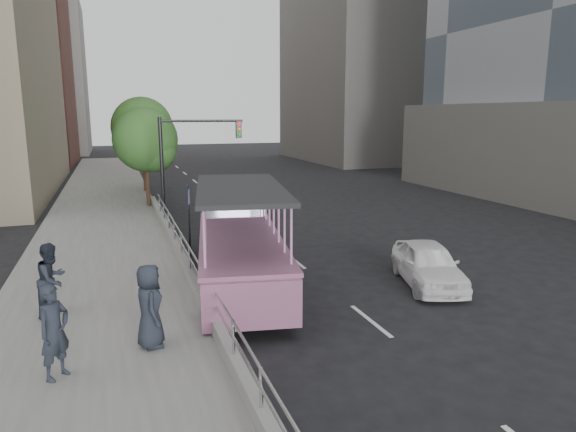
{
  "coord_description": "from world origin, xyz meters",
  "views": [
    {
      "loc": [
        -5.15,
        -13.31,
        5.35
      ],
      "look_at": [
        -0.09,
        1.54,
        2.21
      ],
      "focal_mm": 32.0,
      "sensor_mm": 36.0,
      "label": 1
    }
  ],
  "objects_px": {
    "pedestrian_near": "(54,332)",
    "pedestrian_mid": "(52,279)",
    "duck_boat": "(239,243)",
    "parking_sign": "(189,212)",
    "street_tree_near": "(147,142)",
    "street_tree_far": "(144,130)",
    "pedestrian_far": "(150,306)",
    "car": "(428,264)",
    "traffic_signal": "(186,152)"
  },
  "relations": [
    {
      "from": "car",
      "to": "pedestrian_mid",
      "type": "xyz_separation_m",
      "value": [
        -10.89,
        0.3,
        0.56
      ]
    },
    {
      "from": "duck_boat",
      "to": "pedestrian_mid",
      "type": "height_order",
      "value": "duck_boat"
    },
    {
      "from": "duck_boat",
      "to": "parking_sign",
      "type": "distance_m",
      "value": 3.55
    },
    {
      "from": "pedestrian_mid",
      "to": "street_tree_far",
      "type": "height_order",
      "value": "street_tree_far"
    },
    {
      "from": "pedestrian_near",
      "to": "traffic_signal",
      "type": "distance_m",
      "value": 16.51
    },
    {
      "from": "traffic_signal",
      "to": "street_tree_far",
      "type": "relative_size",
      "value": 0.81
    },
    {
      "from": "street_tree_near",
      "to": "street_tree_far",
      "type": "bearing_deg",
      "value": 88.09
    },
    {
      "from": "street_tree_near",
      "to": "pedestrian_far",
      "type": "bearing_deg",
      "value": -94.07
    },
    {
      "from": "pedestrian_near",
      "to": "pedestrian_far",
      "type": "height_order",
      "value": "pedestrian_near"
    },
    {
      "from": "pedestrian_far",
      "to": "pedestrian_near",
      "type": "bearing_deg",
      "value": 109.59
    },
    {
      "from": "parking_sign",
      "to": "pedestrian_mid",
      "type": "bearing_deg",
      "value": -127.24
    },
    {
      "from": "parking_sign",
      "to": "traffic_signal",
      "type": "relative_size",
      "value": 0.52
    },
    {
      "from": "car",
      "to": "street_tree_far",
      "type": "relative_size",
      "value": 0.63
    },
    {
      "from": "duck_boat",
      "to": "street_tree_far",
      "type": "bearing_deg",
      "value": 94.91
    },
    {
      "from": "duck_boat",
      "to": "pedestrian_mid",
      "type": "relative_size",
      "value": 5.33
    },
    {
      "from": "car",
      "to": "duck_boat",
      "type": "bearing_deg",
      "value": 171.86
    },
    {
      "from": "pedestrian_mid",
      "to": "parking_sign",
      "type": "relative_size",
      "value": 0.69
    },
    {
      "from": "duck_boat",
      "to": "parking_sign",
      "type": "bearing_deg",
      "value": 108.65
    },
    {
      "from": "pedestrian_far",
      "to": "parking_sign",
      "type": "height_order",
      "value": "parking_sign"
    },
    {
      "from": "pedestrian_far",
      "to": "street_tree_far",
      "type": "distance_m",
      "value": 24.5
    },
    {
      "from": "street_tree_near",
      "to": "pedestrian_mid",
      "type": "bearing_deg",
      "value": -102.64
    },
    {
      "from": "pedestrian_near",
      "to": "pedestrian_mid",
      "type": "xyz_separation_m",
      "value": [
        -0.37,
        3.48,
        -0.01
      ]
    },
    {
      "from": "car",
      "to": "pedestrian_mid",
      "type": "relative_size",
      "value": 2.14
    },
    {
      "from": "pedestrian_mid",
      "to": "duck_boat",
      "type": "bearing_deg",
      "value": -36.72
    },
    {
      "from": "street_tree_near",
      "to": "street_tree_far",
      "type": "distance_m",
      "value": 6.02
    },
    {
      "from": "duck_boat",
      "to": "pedestrian_mid",
      "type": "xyz_separation_m",
      "value": [
        -5.36,
        -2.24,
        0.04
      ]
    },
    {
      "from": "duck_boat",
      "to": "street_tree_far",
      "type": "distance_m",
      "value": 19.67
    },
    {
      "from": "pedestrian_near",
      "to": "pedestrian_mid",
      "type": "distance_m",
      "value": 3.5
    },
    {
      "from": "pedestrian_near",
      "to": "parking_sign",
      "type": "xyz_separation_m",
      "value": [
        3.86,
        9.06,
        0.47
      ]
    },
    {
      "from": "pedestrian_near",
      "to": "parking_sign",
      "type": "distance_m",
      "value": 9.86
    },
    {
      "from": "pedestrian_far",
      "to": "street_tree_far",
      "type": "relative_size",
      "value": 0.29
    },
    {
      "from": "car",
      "to": "pedestrian_near",
      "type": "xyz_separation_m",
      "value": [
        -10.51,
        -3.18,
        0.56
      ]
    },
    {
      "from": "pedestrian_mid",
      "to": "pedestrian_far",
      "type": "relative_size",
      "value": 1.01
    },
    {
      "from": "pedestrian_near",
      "to": "street_tree_far",
      "type": "bearing_deg",
      "value": 33.48
    },
    {
      "from": "pedestrian_mid",
      "to": "pedestrian_far",
      "type": "xyz_separation_m",
      "value": [
        2.2,
        -2.66,
        -0.01
      ]
    },
    {
      "from": "parking_sign",
      "to": "pedestrian_near",
      "type": "bearing_deg",
      "value": -113.09
    },
    {
      "from": "car",
      "to": "pedestrian_far",
      "type": "xyz_separation_m",
      "value": [
        -8.69,
        -2.36,
        0.55
      ]
    },
    {
      "from": "duck_boat",
      "to": "pedestrian_far",
      "type": "xyz_separation_m",
      "value": [
        -3.16,
        -4.9,
        0.03
      ]
    },
    {
      "from": "traffic_signal",
      "to": "street_tree_near",
      "type": "relative_size",
      "value": 0.91
    },
    {
      "from": "pedestrian_mid",
      "to": "street_tree_far",
      "type": "bearing_deg",
      "value": 20.88
    },
    {
      "from": "traffic_signal",
      "to": "pedestrian_near",
      "type": "bearing_deg",
      "value": -106.79
    },
    {
      "from": "pedestrian_far",
      "to": "traffic_signal",
      "type": "distance_m",
      "value": 15.28
    },
    {
      "from": "street_tree_far",
      "to": "pedestrian_mid",
      "type": "bearing_deg",
      "value": -99.72
    },
    {
      "from": "street_tree_far",
      "to": "car",
      "type": "bearing_deg",
      "value": -71.83
    },
    {
      "from": "duck_boat",
      "to": "pedestrian_far",
      "type": "height_order",
      "value": "duck_boat"
    },
    {
      "from": "car",
      "to": "street_tree_far",
      "type": "height_order",
      "value": "street_tree_far"
    },
    {
      "from": "duck_boat",
      "to": "traffic_signal",
      "type": "relative_size",
      "value": 1.93
    },
    {
      "from": "pedestrian_mid",
      "to": "street_tree_far",
      "type": "distance_m",
      "value": 22.13
    },
    {
      "from": "traffic_signal",
      "to": "duck_boat",
      "type": "bearing_deg",
      "value": -88.47
    },
    {
      "from": "duck_boat",
      "to": "parking_sign",
      "type": "xyz_separation_m",
      "value": [
        -1.13,
        3.33,
        0.51
      ]
    }
  ]
}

